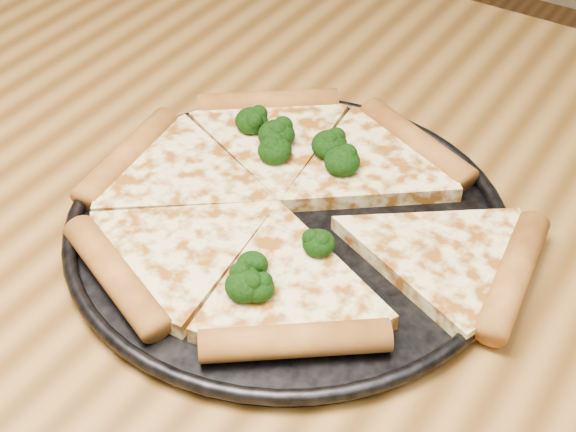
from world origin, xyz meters
The scene contains 4 objects.
dining_table centered at (0.00, 0.00, 0.66)m, with size 1.20×0.90×0.75m.
pizza_pan centered at (-0.02, 0.02, 0.76)m, with size 0.34×0.34×0.02m.
pizza centered at (-0.03, 0.03, 0.77)m, with size 0.36×0.33×0.02m.
broccoli_florets centered at (-0.04, 0.05, 0.78)m, with size 0.15×0.20×0.02m.
Camera 1 is at (0.24, -0.39, 1.19)m, focal length 53.31 mm.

